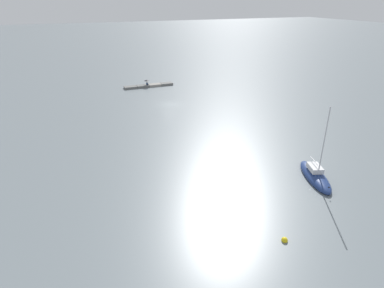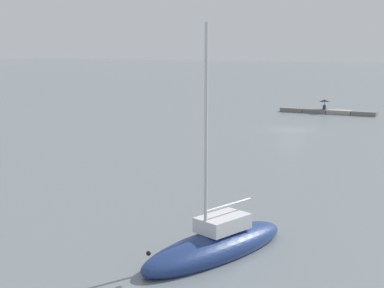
% 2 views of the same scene
% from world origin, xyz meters
% --- Properties ---
extents(ground_plane, '(500.00, 500.00, 0.00)m').
position_xyz_m(ground_plane, '(0.00, 0.00, 0.00)').
color(ground_plane, slate).
extents(seawall_pier, '(12.28, 1.88, 0.54)m').
position_xyz_m(seawall_pier, '(0.00, -16.03, 0.27)').
color(seawall_pier, slate).
rests_on(seawall_pier, ground_plane).
extents(person_seated_blue_left, '(0.46, 0.65, 0.73)m').
position_xyz_m(person_seated_blue_left, '(0.42, -15.91, 0.79)').
color(person_seated_blue_left, '#1E2333').
rests_on(person_seated_blue_left, seawall_pier).
extents(umbrella_open_black, '(1.36, 1.36, 1.29)m').
position_xyz_m(umbrella_open_black, '(0.43, -15.98, 1.66)').
color(umbrella_open_black, black).
rests_on(umbrella_open_black, seawall_pier).
extents(sailboat_navy_mid, '(4.78, 8.25, 9.92)m').
position_xyz_m(sailboat_navy_mid, '(-7.09, 35.29, 0.39)').
color(sailboat_navy_mid, navy).
rests_on(sailboat_navy_mid, ground_plane).
extents(mooring_buoy_mid, '(0.58, 0.58, 0.58)m').
position_xyz_m(mooring_buoy_mid, '(3.31, 43.15, 0.10)').
color(mooring_buoy_mid, yellow).
rests_on(mooring_buoy_mid, ground_plane).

